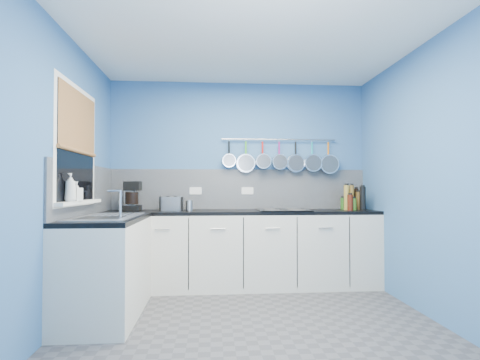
{
  "coord_description": "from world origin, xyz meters",
  "views": [
    {
      "loc": [
        -0.35,
        -3.15,
        1.16
      ],
      "look_at": [
        -0.05,
        0.75,
        1.25
      ],
      "focal_mm": 27.61,
      "sensor_mm": 36.0,
      "label": 1
    }
  ],
  "objects": [
    {
      "name": "mixer_tap",
      "position": [
        -1.14,
        0.12,
        1.03
      ],
      "size": [
        0.12,
        0.08,
        0.26
      ],
      "primitive_type": null,
      "color": "silver",
      "rests_on": "worktop_left"
    },
    {
      "name": "socket_right",
      "position": [
        0.1,
        1.48,
        1.13
      ],
      "size": [
        0.15,
        0.01,
        0.09
      ],
      "primitive_type": "cube",
      "color": "white",
      "rests_on": "backsplash_back"
    },
    {
      "name": "soap_bottle_a",
      "position": [
        -1.53,
        0.03,
        1.17
      ],
      "size": [
        0.1,
        0.1,
        0.24
      ],
      "primitive_type": "imported",
      "rotation": [
        0.0,
        0.0,
        -0.08
      ],
      "color": "white",
      "rests_on": "window_sill"
    },
    {
      "name": "pan_0",
      "position": [
        -0.13,
        1.44,
        1.6
      ],
      "size": [
        0.17,
        0.08,
        0.36
      ],
      "primitive_type": null,
      "color": "silver",
      "rests_on": "pot_rail"
    },
    {
      "name": "condiment_7",
      "position": [
        1.34,
        1.13,
        0.97
      ],
      "size": [
        0.06,
        0.06,
        0.14
      ],
      "primitive_type": "cylinder",
      "color": "#3F721E",
      "rests_on": "worktop_back"
    },
    {
      "name": "condiment_6",
      "position": [
        1.45,
        1.12,
        1.04
      ],
      "size": [
        0.07,
        0.07,
        0.28
      ],
      "primitive_type": "cylinder",
      "color": "black",
      "rests_on": "worktop_back"
    },
    {
      "name": "ceiling",
      "position": [
        0.0,
        0.0,
        2.51
      ],
      "size": [
        3.2,
        3.0,
        0.02
      ],
      "primitive_type": "cube",
      "color": "white",
      "rests_on": "ground"
    },
    {
      "name": "toaster",
      "position": [
        -0.82,
        1.24,
        0.98
      ],
      "size": [
        0.27,
        0.19,
        0.16
      ],
      "primitive_type": "cube",
      "rotation": [
        0.0,
        0.0,
        -0.18
      ],
      "color": "silver",
      "rests_on": "worktop_back"
    },
    {
      "name": "condiment_2",
      "position": [
        1.28,
        1.33,
        0.97
      ],
      "size": [
        0.05,
        0.05,
        0.14
      ],
      "primitive_type": "cylinder",
      "color": "#265919",
      "rests_on": "worktop_back"
    },
    {
      "name": "backsplash_left",
      "position": [
        -1.59,
        0.6,
        1.15
      ],
      "size": [
        0.02,
        1.8,
        0.5
      ],
      "primitive_type": "cube",
      "color": "gray",
      "rests_on": "wall_left"
    },
    {
      "name": "sink_unit",
      "position": [
        -1.3,
        0.3,
        0.9
      ],
      "size": [
        0.5,
        0.95,
        0.01
      ],
      "primitive_type": "cube",
      "color": "silver",
      "rests_on": "worktop_left"
    },
    {
      "name": "pan_5",
      "position": [
        0.92,
        1.44,
        1.57
      ],
      "size": [
        0.22,
        0.1,
        0.41
      ],
      "primitive_type": null,
      "color": "silver",
      "rests_on": "pot_rail"
    },
    {
      "name": "condiment_5",
      "position": [
        1.29,
        1.22,
        1.05
      ],
      "size": [
        0.07,
        0.07,
        0.3
      ],
      "primitive_type": "cylinder",
      "color": "olive",
      "rests_on": "worktop_back"
    },
    {
      "name": "pan_6",
      "position": [
        1.14,
        1.44,
        1.56
      ],
      "size": [
        0.25,
        0.08,
        0.44
      ],
      "primitive_type": null,
      "color": "silver",
      "rests_on": "pot_rail"
    },
    {
      "name": "pot_rail",
      "position": [
        0.5,
        1.45,
        1.78
      ],
      "size": [
        1.45,
        0.02,
        0.02
      ],
      "primitive_type": "cylinder",
      "rotation": [
        0.0,
        1.57,
        0.0
      ],
      "color": "silver",
      "rests_on": "wall_back"
    },
    {
      "name": "backsplash_back",
      "position": [
        0.0,
        1.49,
        1.15
      ],
      "size": [
        3.2,
        0.02,
        0.5
      ],
      "primitive_type": "cube",
      "color": "gray",
      "rests_on": "wall_back"
    },
    {
      "name": "paper_towel",
      "position": [
        -1.31,
        1.25,
        1.05
      ],
      "size": [
        0.13,
        0.13,
        0.3
      ],
      "primitive_type": "cylinder",
      "rotation": [
        0.0,
        0.0,
        0.02
      ],
      "color": "white",
      "rests_on": "worktop_back"
    },
    {
      "name": "pan_2",
      "position": [
        0.29,
        1.44,
        1.59
      ],
      "size": [
        0.19,
        0.13,
        0.38
      ],
      "primitive_type": null,
      "color": "silver",
      "rests_on": "pot_rail"
    },
    {
      "name": "pan_3",
      "position": [
        0.5,
        1.44,
        1.59
      ],
      "size": [
        0.2,
        0.1,
        0.39
      ],
      "primitive_type": null,
      "color": "silver",
      "rests_on": "pot_rail"
    },
    {
      "name": "cabinet_run_left",
      "position": [
        -1.3,
        0.3,
        0.43
      ],
      "size": [
        0.6,
        1.2,
        0.86
      ],
      "primitive_type": "cube",
      "color": "silver",
      "rests_on": "ground"
    },
    {
      "name": "condiment_4",
      "position": [
        1.35,
        1.21,
        1.05
      ],
      "size": [
        0.05,
        0.05,
        0.3
      ],
      "primitive_type": "cylinder",
      "color": "brown",
      "rests_on": "worktop_back"
    },
    {
      "name": "hob",
      "position": [
        0.49,
        1.15,
        0.91
      ],
      "size": [
        0.6,
        0.53,
        0.01
      ],
      "primitive_type": "cube",
      "color": "black",
      "rests_on": "worktop_back"
    },
    {
      "name": "pan_1",
      "position": [
        0.08,
        1.44,
        1.57
      ],
      "size": [
        0.23,
        0.06,
        0.42
      ],
      "primitive_type": null,
      "color": "silver",
      "rests_on": "pot_rail"
    },
    {
      "name": "condiment_0",
      "position": [
        1.45,
        1.33,
        1.03
      ],
      "size": [
        0.05,
        0.05,
        0.26
      ],
      "primitive_type": "cylinder",
      "color": "black",
      "rests_on": "worktop_back"
    },
    {
      "name": "condiment_8",
      "position": [
        1.29,
        1.1,
        0.99
      ],
      "size": [
        0.07,
        0.07,
        0.19
      ],
      "primitive_type": "cylinder",
      "color": "#4C190C",
      "rests_on": "worktop_back"
    },
    {
      "name": "window_glass",
      "position": [
        -1.57,
        0.3,
        1.55
      ],
      "size": [
        0.01,
        0.9,
        1.0
      ],
      "primitive_type": "cube",
      "color": "black",
      "rests_on": "wall_left"
    },
    {
      "name": "bamboo_blind",
      "position": [
        -1.56,
        0.3,
        1.77
      ],
      "size": [
        0.01,
        0.9,
        0.55
      ],
      "primitive_type": "cube",
      "color": "olive",
      "rests_on": "wall_left"
    },
    {
      "name": "wall_left",
      "position": [
        -1.61,
        0.0,
        1.25
      ],
      "size": [
        0.02,
        3.0,
        2.5
      ],
      "primitive_type": "cube",
      "color": "#38679F",
      "rests_on": "ground"
    },
    {
      "name": "socket_left",
      "position": [
        -0.55,
        1.48,
        1.13
      ],
      "size": [
        0.15,
        0.01,
        0.09
      ],
      "primitive_type": "cube",
      "color": "white",
      "rests_on": "backsplash_back"
    },
    {
      "name": "soap_bottle_b",
      "position": [
        -1.53,
        0.17,
        1.14
      ],
      "size": [
        0.1,
        0.1,
        0.17
      ],
      "primitive_type": "imported",
      "rotation": [
        0.0,
        0.0,
        -0.39
      ],
      "color": "white",
      "rests_on": "window_sill"
    },
    {
      "name": "window_frame",
      "position": [
        -1.58,
        0.3,
        1.55
      ],
      "size": [
        0.01,
        1.0,
        1.1
      ],
      "primitive_type": "cube",
      "color": "white",
      "rests_on": "wall_left"
    },
    {
      "name": "cabinet_run_back",
      "position": [
        0.0,
        1.2,
        0.43
      ],
      "size": [
        3.2,
        0.6,
        0.86
      ],
      "primitive_type": "cube",
      "color": "silver",
      "rests_on": "ground"
    },
    {
      "name": "condiment_1",
      "position": [
        1.36,
        1.34,
        1.01
      ],
      "size": [
        0.07,
        0.07,
        0.23
      ],
      "primitive_type": "cylinder",
      "color": "#8C5914",
      "rests_on": "worktop_back"
    },
    {
      "name": "condiment_3",
      "position": [
        1.44,
        1.23,
        1.01
      ],
      "size": [
        0.06,
        0.06,
        0.22
      ],
      "primitive_type": "cylinder",
      "color": "brown",
      "rests_on": "worktop_back"
    },
    {
      "name": "wall_right",
      "position": [
        1.61,
        0.0,
        1.25
      ],
      "size": [
        0.02,
        3.0,
        2.5
      ],
      "primitive_type": "cube",
      "color": "#38679F",
      "rests_on": "ground"
    },
    {
      "name": "canister",
      "position": [
        -0.61,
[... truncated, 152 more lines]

